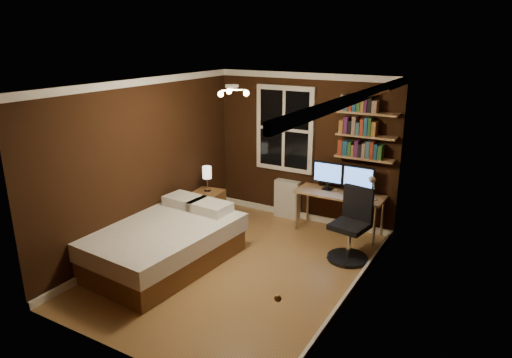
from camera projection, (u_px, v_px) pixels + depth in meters
The scene contains 24 objects.
floor at pixel (239, 267), 6.31m from camera, with size 4.20×4.20×0.00m, color olive.
wall_back at pixel (304, 148), 7.67m from camera, with size 3.20×0.04×2.50m, color black.
wall_left at pixel (145, 165), 6.69m from camera, with size 0.04×4.20×2.50m, color black.
wall_right at pixel (357, 203), 5.17m from camera, with size 0.04×4.20×2.50m, color black.
ceiling at pixel (236, 84), 5.56m from camera, with size 3.20×4.20×0.02m, color white.
window at pixel (285, 129), 7.72m from camera, with size 1.06×0.06×1.46m, color white.
door at pixel (298, 281), 3.96m from camera, with size 0.03×0.82×2.05m, color black, non-canonical shape.
door_knob at pixel (278, 298), 3.74m from camera, with size 0.06×0.06×0.06m, color #BC8B42.
ceiling_fixture at pixel (232, 93), 5.50m from camera, with size 0.44×0.44×0.18m, color beige, non-canonical shape.
bookshelf_lower at pixel (365, 158), 7.06m from camera, with size 0.92×0.22×0.03m, color tan.
books_row_lower at pixel (365, 150), 7.02m from camera, with size 0.66×0.16×0.23m, color #99321B, non-canonical shape.
bookshelf_middle at pixel (366, 136), 6.95m from camera, with size 0.92×0.22×0.03m, color tan.
books_row_middle at pixel (367, 128), 6.91m from camera, with size 0.54×0.16×0.23m, color navy, non-canonical shape.
bookshelf_upper at pixel (368, 113), 6.85m from camera, with size 0.92×0.22×0.03m, color tan.
books_row_upper at pixel (369, 104), 6.81m from camera, with size 0.54×0.16×0.23m, color #2E622A, non-canonical shape.
bed at pixel (162, 243), 6.35m from camera, with size 1.66×2.21×0.72m.
nightstand at pixel (208, 208), 7.70m from camera, with size 0.46×0.46×0.57m, color brown.
bedside_lamp at pixel (207, 179), 7.55m from camera, with size 0.15×0.15×0.43m, color silver, non-canonical shape.
radiator at pixel (287, 199), 7.95m from camera, with size 0.45×0.16×0.67m, color silver.
desk at pixel (340, 197), 7.26m from camera, with size 1.41×0.53×0.67m.
monitor_left at pixel (328, 176), 7.34m from camera, with size 0.51×0.12×0.47m, color black, non-canonical shape.
monitor_right at pixel (358, 181), 7.10m from camera, with size 0.51×0.12×0.47m, color black, non-canonical shape.
desk_lamp at pixel (373, 188), 6.81m from camera, with size 0.14×0.32×0.44m, color silver, non-canonical shape.
office_chair at pixel (351, 232), 6.44m from camera, with size 0.58×0.58×1.05m.
Camera 1 is at (3.03, -4.78, 3.06)m, focal length 32.00 mm.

